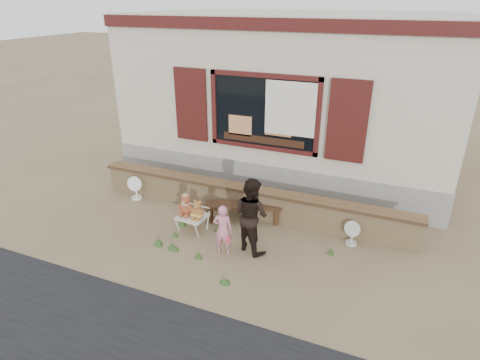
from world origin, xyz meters
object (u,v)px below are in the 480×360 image
at_px(folding_chair, 192,217).
at_px(teddy_bear_left, 186,204).
at_px(teddy_bear_right, 198,209).
at_px(bench, 243,209).
at_px(child, 223,230).
at_px(adult, 251,215).

height_order(folding_chair, teddy_bear_left, teddy_bear_left).
xyz_separation_m(teddy_bear_left, teddy_bear_right, (0.28, -0.02, -0.03)).
bearing_deg(folding_chair, bench, 46.51).
relative_size(child, adult, 0.68).
xyz_separation_m(teddy_bear_right, child, (0.77, -0.47, -0.03)).
bearing_deg(teddy_bear_left, folding_chair, 0.00).
bearing_deg(teddy_bear_left, teddy_bear_right, 0.00).
relative_size(teddy_bear_left, adult, 0.31).
distance_m(bench, teddy_bear_left, 1.21).
height_order(bench, teddy_bear_left, teddy_bear_left).
bearing_deg(adult, teddy_bear_left, 17.98).
bearing_deg(teddy_bear_left, child, -20.65).
bearing_deg(bench, child, -105.12).
bearing_deg(child, bench, -98.13).
bearing_deg(child, teddy_bear_right, -44.35).
xyz_separation_m(teddy_bear_left, adult, (1.47, -0.17, 0.17)).
xyz_separation_m(bench, teddy_bear_left, (-0.95, -0.71, 0.26)).
bearing_deg(adult, child, 61.81).
distance_m(folding_chair, child, 1.04).
bearing_deg(folding_chair, adult, -2.21).
bearing_deg(folding_chair, teddy_bear_right, 0.00).
height_order(bench, folding_chair, bench).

